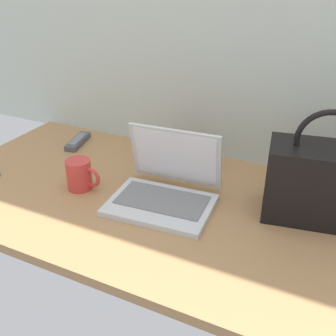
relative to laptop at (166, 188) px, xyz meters
name	(u,v)px	position (x,y,z in m)	size (l,w,h in m)	color
desk	(170,207)	(0.02, -0.01, -0.06)	(1.60, 0.76, 0.03)	#A87A4C
laptop	(166,188)	(0.00, 0.00, 0.00)	(0.33, 0.29, 0.21)	silver
coffee_mug	(80,174)	(-0.28, -0.05, 0.01)	(0.12, 0.08, 0.10)	red
remote_control_near	(78,141)	(-0.51, 0.23, -0.03)	(0.08, 0.17, 0.02)	#4C4C51
handbag	(321,182)	(0.43, 0.11, 0.07)	(0.32, 0.21, 0.33)	black
book_stack	(178,154)	(-0.07, 0.25, -0.01)	(0.22, 0.17, 0.08)	#D8BF4C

